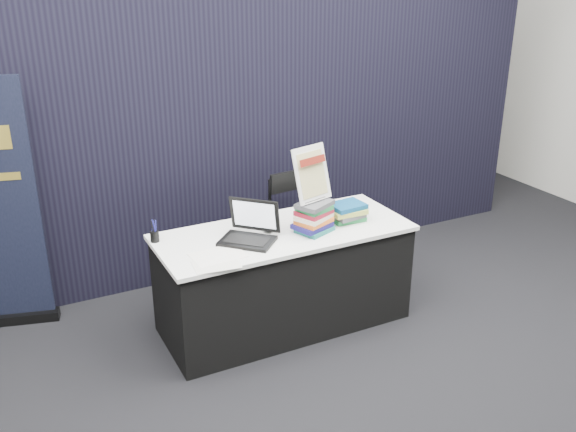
# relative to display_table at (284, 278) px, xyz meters

# --- Properties ---
(floor) EXTENTS (8.00, 8.00, 0.00)m
(floor) POSITION_rel_display_table_xyz_m (0.00, -0.55, -0.38)
(floor) COLOR black
(floor) RESTS_ON ground
(wall_back) EXTENTS (8.00, 0.02, 3.50)m
(wall_back) POSITION_rel_display_table_xyz_m (0.00, 3.45, 1.37)
(wall_back) COLOR beige
(wall_back) RESTS_ON floor
(drape_partition) EXTENTS (6.00, 0.08, 2.40)m
(drape_partition) POSITION_rel_display_table_xyz_m (0.00, 1.05, 0.82)
(drape_partition) COLOR black
(drape_partition) RESTS_ON floor
(display_table) EXTENTS (1.80, 0.75, 0.75)m
(display_table) POSITION_rel_display_table_xyz_m (0.00, 0.00, 0.00)
(display_table) COLOR black
(display_table) RESTS_ON floor
(laptop) EXTENTS (0.43, 0.48, 0.27)m
(laptop) POSITION_rel_display_table_xyz_m (-0.31, -0.02, 0.44)
(laptop) COLOR black
(laptop) RESTS_ON display_table
(mouse) EXTENTS (0.10, 0.13, 0.04)m
(mouse) POSITION_rel_display_table_xyz_m (-0.10, 0.04, 0.39)
(mouse) COLOR black
(mouse) RESTS_ON display_table
(brochure_left) EXTENTS (0.31, 0.24, 0.00)m
(brochure_left) POSITION_rel_display_table_xyz_m (-0.62, -0.29, 0.38)
(brochure_left) COLOR silver
(brochure_left) RESTS_ON display_table
(brochure_mid) EXTENTS (0.35, 0.26, 0.00)m
(brochure_mid) POSITION_rel_display_table_xyz_m (-0.56, -0.17, 0.38)
(brochure_mid) COLOR white
(brochure_mid) RESTS_ON display_table
(brochure_right) EXTENTS (0.31, 0.27, 0.00)m
(brochure_right) POSITION_rel_display_table_xyz_m (-0.57, -0.20, 0.38)
(brochure_right) COLOR white
(brochure_right) RESTS_ON display_table
(pen_cup) EXTENTS (0.07, 0.07, 0.08)m
(pen_cup) POSITION_rel_display_table_xyz_m (-0.86, 0.23, 0.41)
(pen_cup) COLOR black
(pen_cup) RESTS_ON display_table
(book_stack_tall) EXTENTS (0.28, 0.25, 0.22)m
(book_stack_tall) POSITION_rel_display_table_xyz_m (0.18, -0.10, 0.48)
(book_stack_tall) COLOR #1A645E
(book_stack_tall) RESTS_ON display_table
(book_stack_short) EXTENTS (0.24, 0.18, 0.13)m
(book_stack_short) POSITION_rel_display_table_xyz_m (0.49, -0.05, 0.44)
(book_stack_short) COLOR #217C3F
(book_stack_short) RESTS_ON display_table
(info_sign) EXTENTS (0.31, 0.18, 0.39)m
(info_sign) POSITION_rel_display_table_xyz_m (0.18, -0.07, 0.78)
(info_sign) COLOR black
(info_sign) RESTS_ON book_stack_tall
(stacking_chair) EXTENTS (0.46, 0.47, 0.94)m
(stacking_chair) POSITION_rel_display_table_xyz_m (0.41, 0.50, 0.14)
(stacking_chair) COLOR black
(stacking_chair) RESTS_ON floor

